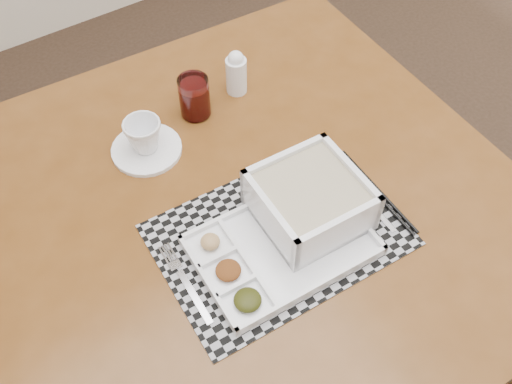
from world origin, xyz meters
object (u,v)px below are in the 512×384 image
serving_tray (302,212)px  creamer_bottle (236,73)px  dining_table (247,223)px  cup (144,136)px  juice_glass (195,98)px

serving_tray → creamer_bottle: bearing=75.0°
dining_table → cup: cup is taller
serving_tray → cup: (-0.16, 0.34, 0.00)m
cup → creamer_bottle: creamer_bottle is taller
dining_table → juice_glass: 0.30m
cup → juice_glass: juice_glass is taller
serving_tray → juice_glass: serving_tray is taller
cup → juice_glass: (0.14, 0.04, -0.00)m
cup → juice_glass: 0.15m
dining_table → cup: 0.28m
juice_glass → dining_table: bearing=-98.4°
creamer_bottle → dining_table: bearing=-119.2°
serving_tray → cup: 0.37m
cup → creamer_bottle: size_ratio=0.71×
dining_table → creamer_bottle: (0.16, 0.28, 0.14)m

